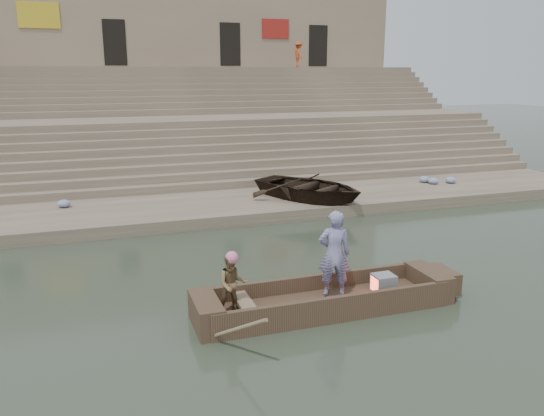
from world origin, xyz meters
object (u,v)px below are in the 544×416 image
standing_man (334,254)px  rowing_man (232,284)px  pedestrian (299,54)px  television (383,283)px  beached_rowboat (309,187)px  main_rowboat (325,305)px

standing_man → rowing_man: (-2.28, -0.16, -0.33)m
pedestrian → standing_man: bearing=162.5°
television → beached_rowboat: beached_rowboat is taller
beached_rowboat → pedestrian: (5.27, 14.68, 5.14)m
main_rowboat → standing_man: size_ratio=2.64×
standing_man → rowing_man: standing_man is taller
main_rowboat → beached_rowboat: size_ratio=1.17×
rowing_man → television: size_ratio=2.67×
beached_rowboat → rowing_man: bearing=-154.2°
main_rowboat → rowing_man: (-2.00, 0.03, 0.73)m
main_rowboat → television: television is taller
beached_rowboat → pedestrian: size_ratio=2.75×
main_rowboat → television: size_ratio=10.87×
main_rowboat → pedestrian: (8.25, 22.77, 5.87)m
television → pedestrian: 24.42m
main_rowboat → beached_rowboat: bearing=69.8°
pedestrian → television: bearing=165.1°
standing_man → television: bearing=-173.6°
rowing_man → pedestrian: pedestrian is taller
rowing_man → pedestrian: 25.47m
main_rowboat → rowing_man: bearing=179.1°
beached_rowboat → standing_man: bearing=-141.4°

